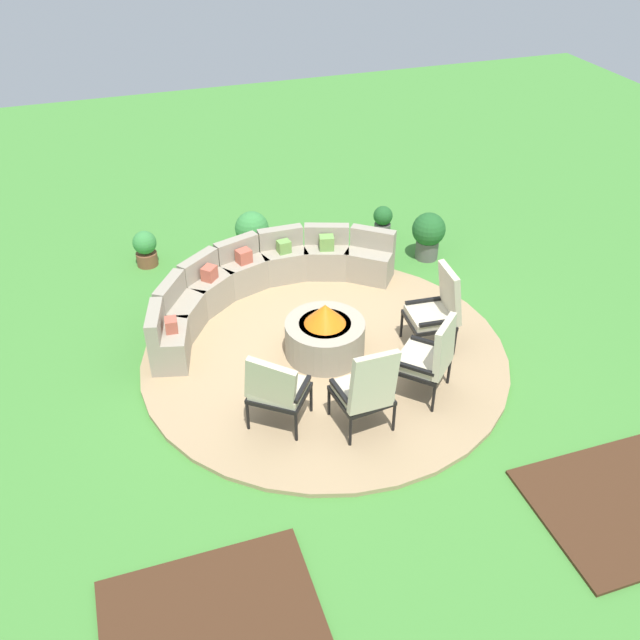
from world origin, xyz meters
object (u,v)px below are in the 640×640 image
object	(u,v)px
curved_stone_bench	(258,281)
potted_plant_2	(383,222)
lounge_chair_back_left	(430,356)
potted_plant_0	(252,232)
potted_plant_3	(428,234)
lounge_chair_front_right	(366,389)
potted_plant_1	(145,247)
lounge_chair_back_right	(438,308)
fire_pit	(325,334)
lounge_chair_front_left	(276,388)

from	to	relation	value
curved_stone_bench	potted_plant_2	size ratio (longest dim) A/B	6.64
curved_stone_bench	lounge_chair_back_left	xyz separation A→B (m)	(1.43, -2.63, 0.24)
potted_plant_0	potted_plant_3	bearing A→B (deg)	-20.73
curved_stone_bench	lounge_chair_front_right	world-z (taller)	lounge_chair_front_right
potted_plant_1	potted_plant_3	xyz separation A→B (m)	(4.29, -1.19, 0.12)
lounge_chair_back_right	potted_plant_1	xyz separation A→B (m)	(-3.34, 3.40, -0.33)
fire_pit	potted_plant_3	xyz separation A→B (m)	(2.38, 1.92, 0.08)
lounge_chair_front_right	potted_plant_3	xyz separation A→B (m)	(2.40, 3.38, -0.20)
potted_plant_2	potted_plant_3	xyz separation A→B (m)	(0.43, -0.83, 0.12)
lounge_chair_back_left	potted_plant_2	bearing A→B (deg)	30.33
potted_plant_1	potted_plant_3	size ratio (longest dim) A/B	0.75
lounge_chair_back_left	lounge_chair_back_right	bearing A→B (deg)	14.07
lounge_chair_front_left	lounge_chair_back_right	size ratio (longest dim) A/B	0.92
lounge_chair_front_right	potted_plant_3	size ratio (longest dim) A/B	1.50
lounge_chair_back_left	potted_plant_2	xyz separation A→B (m)	(1.04, 3.89, -0.30)
fire_pit	potted_plant_0	world-z (taller)	fire_pit
lounge_chair_front_right	lounge_chair_back_left	bearing A→B (deg)	13.10
lounge_chair_front_left	lounge_chair_back_right	distance (m)	2.51
potted_plant_1	lounge_chair_back_right	bearing A→B (deg)	-45.46
lounge_chair_back_left	lounge_chair_back_right	world-z (taller)	lounge_chair_back_right
lounge_chair_back_right	fire_pit	bearing A→B (deg)	83.51
lounge_chair_back_left	potted_plant_0	xyz separation A→B (m)	(-1.15, 4.04, -0.21)
lounge_chair_front_left	lounge_chair_back_left	size ratio (longest dim) A/B	0.97
fire_pit	curved_stone_bench	xyz separation A→B (m)	(-0.51, 1.50, 0.02)
curved_stone_bench	potted_plant_3	size ratio (longest dim) A/B	4.96
lounge_chair_front_right	potted_plant_1	xyz separation A→B (m)	(-1.89, 4.58, -0.33)
potted_plant_3	potted_plant_2	bearing A→B (deg)	117.14
potted_plant_0	lounge_chair_back_left	bearing A→B (deg)	-74.07
potted_plant_1	potted_plant_2	xyz separation A→B (m)	(3.86, -0.36, -0.00)
fire_pit	lounge_chair_back_left	bearing A→B (deg)	-50.88
fire_pit	lounge_chair_front_left	size ratio (longest dim) A/B	0.98
fire_pit	potted_plant_1	bearing A→B (deg)	121.48
fire_pit	lounge_chair_back_left	world-z (taller)	lounge_chair_back_left
lounge_chair_front_right	lounge_chair_back_left	world-z (taller)	lounge_chair_front_right
curved_stone_bench	lounge_chair_front_left	xyz separation A→B (m)	(-0.43, -2.59, 0.23)
potted_plant_3	curved_stone_bench	bearing A→B (deg)	-171.61
fire_pit	lounge_chair_back_right	size ratio (longest dim) A/B	0.90
curved_stone_bench	lounge_chair_back_right	size ratio (longest dim) A/B	3.36
potted_plant_0	potted_plant_2	size ratio (longest dim) A/B	1.28
potted_plant_2	potted_plant_3	distance (m)	0.94
lounge_chair_front_left	potted_plant_3	bearing A→B (deg)	79.11
fire_pit	potted_plant_1	world-z (taller)	fire_pit
curved_stone_bench	lounge_chair_front_left	distance (m)	2.64
fire_pit	lounge_chair_back_left	xyz separation A→B (m)	(0.92, -1.13, 0.26)
potted_plant_0	potted_plant_2	xyz separation A→B (m)	(2.19, -0.16, -0.09)
lounge_chair_back_left	potted_plant_0	size ratio (longest dim) A/B	1.46
potted_plant_2	fire_pit	bearing A→B (deg)	-125.31
curved_stone_bench	lounge_chair_back_right	distance (m)	2.64
lounge_chair_back_left	potted_plant_3	bearing A→B (deg)	19.64
curved_stone_bench	lounge_chair_back_right	world-z (taller)	lounge_chair_back_right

